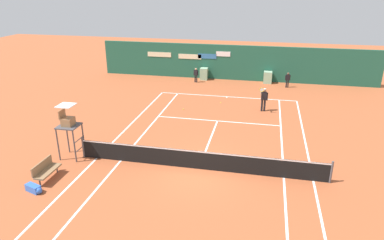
{
  "coord_description": "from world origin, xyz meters",
  "views": [
    {
      "loc": [
        2.79,
        -14.56,
        8.37
      ],
      "look_at": [
        -1.23,
        4.23,
        0.8
      ],
      "focal_mm": 32.73,
      "sensor_mm": 36.0,
      "label": 1
    }
  ],
  "objects_px": {
    "ball_kid_right_post": "(288,79)",
    "tennis_ball_by_sideline": "(183,109)",
    "player_on_baseline": "(264,98)",
    "umpire_chair": "(68,124)",
    "player_bench": "(46,169)",
    "tennis_ball_mid_court": "(221,103)",
    "equipment_bag": "(35,189)",
    "ball_kid_centre_post": "(196,74)"
  },
  "relations": [
    {
      "from": "umpire_chair",
      "to": "tennis_ball_by_sideline",
      "type": "relative_size",
      "value": 41.58
    },
    {
      "from": "player_on_baseline",
      "to": "player_bench",
      "type": "bearing_deg",
      "value": 45.39
    },
    {
      "from": "equipment_bag",
      "to": "player_bench",
      "type": "bearing_deg",
      "value": 95.77
    },
    {
      "from": "player_on_baseline",
      "to": "tennis_ball_by_sideline",
      "type": "height_order",
      "value": "player_on_baseline"
    },
    {
      "from": "tennis_ball_by_sideline",
      "to": "ball_kid_centre_post",
      "type": "bearing_deg",
      "value": 94.51
    },
    {
      "from": "umpire_chair",
      "to": "ball_kid_right_post",
      "type": "height_order",
      "value": "umpire_chair"
    },
    {
      "from": "ball_kid_right_post",
      "to": "ball_kid_centre_post",
      "type": "height_order",
      "value": "same"
    },
    {
      "from": "equipment_bag",
      "to": "ball_kid_centre_post",
      "type": "height_order",
      "value": "ball_kid_centre_post"
    },
    {
      "from": "player_bench",
      "to": "ball_kid_centre_post",
      "type": "relative_size",
      "value": 1.13
    },
    {
      "from": "ball_kid_centre_post",
      "to": "umpire_chair",
      "type": "bearing_deg",
      "value": 82.05
    },
    {
      "from": "ball_kid_right_post",
      "to": "tennis_ball_by_sideline",
      "type": "xyz_separation_m",
      "value": [
        -7.37,
        -7.32,
        -0.72
      ]
    },
    {
      "from": "equipment_bag",
      "to": "player_on_baseline",
      "type": "xyz_separation_m",
      "value": [
        9.3,
        12.35,
        0.82
      ]
    },
    {
      "from": "tennis_ball_by_sideline",
      "to": "tennis_ball_mid_court",
      "type": "bearing_deg",
      "value": 39.85
    },
    {
      "from": "umpire_chair",
      "to": "player_on_baseline",
      "type": "height_order",
      "value": "umpire_chair"
    },
    {
      "from": "equipment_bag",
      "to": "ball_kid_right_post",
      "type": "relative_size",
      "value": 0.66
    },
    {
      "from": "ball_kid_right_post",
      "to": "tennis_ball_by_sideline",
      "type": "relative_size",
      "value": 19.22
    },
    {
      "from": "player_on_baseline",
      "to": "ball_kid_right_post",
      "type": "distance_m",
      "value": 6.71
    },
    {
      "from": "ball_kid_right_post",
      "to": "tennis_ball_mid_court",
      "type": "bearing_deg",
      "value": 36.19
    },
    {
      "from": "tennis_ball_mid_court",
      "to": "tennis_ball_by_sideline",
      "type": "xyz_separation_m",
      "value": [
        -2.4,
        -2.0,
        0.0
      ]
    },
    {
      "from": "equipment_bag",
      "to": "tennis_ball_by_sideline",
      "type": "distance_m",
      "value": 12.08
    },
    {
      "from": "umpire_chair",
      "to": "player_bench",
      "type": "xyz_separation_m",
      "value": [
        0.0,
        -2.24,
        -1.34
      ]
    },
    {
      "from": "player_on_baseline",
      "to": "ball_kid_right_post",
      "type": "xyz_separation_m",
      "value": [
        1.87,
        6.44,
        -0.23
      ]
    },
    {
      "from": "ball_kid_centre_post",
      "to": "tennis_ball_by_sideline",
      "type": "height_order",
      "value": "ball_kid_centre_post"
    },
    {
      "from": "player_bench",
      "to": "tennis_ball_mid_court",
      "type": "bearing_deg",
      "value": 153.04
    },
    {
      "from": "tennis_ball_by_sideline",
      "to": "player_bench",
      "type": "bearing_deg",
      "value": -110.62
    },
    {
      "from": "ball_kid_right_post",
      "to": "tennis_ball_by_sideline",
      "type": "height_order",
      "value": "ball_kid_right_post"
    },
    {
      "from": "player_bench",
      "to": "tennis_ball_mid_court",
      "type": "height_order",
      "value": "player_bench"
    },
    {
      "from": "player_bench",
      "to": "umpire_chair",
      "type": "bearing_deg",
      "value": -179.95
    },
    {
      "from": "equipment_bag",
      "to": "tennis_ball_by_sideline",
      "type": "xyz_separation_m",
      "value": [
        3.81,
        11.47,
        -0.13
      ]
    },
    {
      "from": "umpire_chair",
      "to": "tennis_ball_by_sideline",
      "type": "xyz_separation_m",
      "value": [
        3.92,
        8.16,
        -1.81
      ]
    },
    {
      "from": "equipment_bag",
      "to": "tennis_ball_mid_court",
      "type": "bearing_deg",
      "value": 65.27
    },
    {
      "from": "tennis_ball_by_sideline",
      "to": "umpire_chair",
      "type": "bearing_deg",
      "value": -115.64
    },
    {
      "from": "player_bench",
      "to": "tennis_ball_mid_court",
      "type": "distance_m",
      "value": 13.92
    },
    {
      "from": "player_on_baseline",
      "to": "ball_kid_right_post",
      "type": "bearing_deg",
      "value": -111.04
    },
    {
      "from": "umpire_chair",
      "to": "tennis_ball_by_sideline",
      "type": "distance_m",
      "value": 9.23
    },
    {
      "from": "ball_kid_right_post",
      "to": "umpire_chair",
      "type": "bearing_deg",
      "value": 43.17
    },
    {
      "from": "equipment_bag",
      "to": "tennis_ball_mid_court",
      "type": "height_order",
      "value": "equipment_bag"
    },
    {
      "from": "ball_kid_right_post",
      "to": "tennis_ball_mid_court",
      "type": "height_order",
      "value": "ball_kid_right_post"
    },
    {
      "from": "ball_kid_right_post",
      "to": "tennis_ball_mid_court",
      "type": "distance_m",
      "value": 7.32
    },
    {
      "from": "player_on_baseline",
      "to": "tennis_ball_mid_court",
      "type": "distance_m",
      "value": 3.43
    },
    {
      "from": "equipment_bag",
      "to": "tennis_ball_by_sideline",
      "type": "height_order",
      "value": "equipment_bag"
    },
    {
      "from": "ball_kid_right_post",
      "to": "equipment_bag",
      "type": "bearing_deg",
      "value": 48.51
    }
  ]
}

